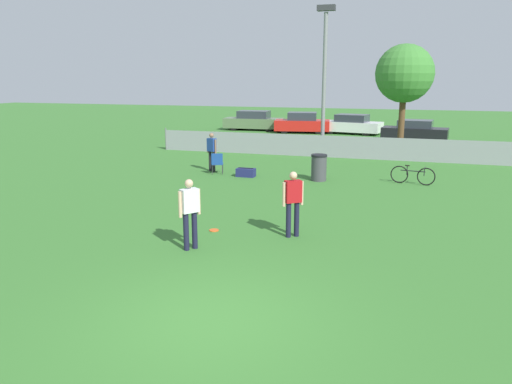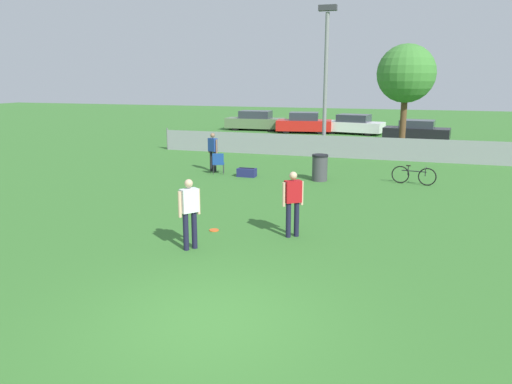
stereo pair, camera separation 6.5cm
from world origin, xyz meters
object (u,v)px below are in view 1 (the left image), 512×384
(folding_chair_sideline, at_px, (217,162))
(gear_bag_sideline, at_px, (246,173))
(player_defender_red, at_px, (293,199))
(bicycle_sideline, at_px, (413,175))
(parked_car_white, at_px, (352,125))
(spectator_in_blue, at_px, (212,150))
(player_receiver_white, at_px, (190,209))
(parked_car_olive, at_px, (254,121))
(light_pole, at_px, (325,67))
(tree_near_pole, at_px, (405,74))
(parked_car_red, at_px, (302,123))
(frisbee_disc, at_px, (214,230))
(parked_car_dark, at_px, (415,131))
(trash_bin, at_px, (319,167))

(folding_chair_sideline, relative_size, gear_bag_sideline, 1.18)
(player_defender_red, relative_size, bicycle_sideline, 1.02)
(bicycle_sideline, relative_size, parked_car_white, 0.37)
(spectator_in_blue, distance_m, folding_chair_sideline, 0.81)
(player_defender_red, bearing_deg, gear_bag_sideline, 79.91)
(player_receiver_white, xyz_separation_m, folding_chair_sideline, (-2.95, 8.93, -0.47))
(parked_car_olive, xyz_separation_m, parked_car_white, (7.53, -0.45, -0.03))
(folding_chair_sideline, relative_size, parked_car_olive, 0.19)
(light_pole, bearing_deg, bicycle_sideline, -54.55)
(tree_near_pole, relative_size, bicycle_sideline, 3.44)
(player_defender_red, xyz_separation_m, parked_car_red, (-5.17, 24.21, -0.26))
(spectator_in_blue, bearing_deg, bicycle_sideline, -157.70)
(frisbee_disc, height_order, gear_bag_sideline, gear_bag_sideline)
(spectator_in_blue, height_order, parked_car_dark, spectator_in_blue)
(player_receiver_white, bearing_deg, spectator_in_blue, 55.83)
(player_receiver_white, relative_size, parked_car_olive, 0.37)
(gear_bag_sideline, bearing_deg, parked_car_white, 83.22)
(spectator_in_blue, xyz_separation_m, folding_chair_sideline, (0.45, -0.50, -0.45))
(player_defender_red, xyz_separation_m, parked_car_dark, (2.74, 21.41, -0.30))
(folding_chair_sideline, bearing_deg, trash_bin, 161.08)
(tree_near_pole, height_order, folding_chair_sideline, tree_near_pole)
(spectator_in_blue, bearing_deg, parked_car_white, -79.50)
(frisbee_disc, relative_size, parked_car_white, 0.06)
(light_pole, height_order, trash_bin, light_pole)
(trash_bin, bearing_deg, parked_car_white, 93.00)
(player_defender_red, height_order, folding_chair_sideline, player_defender_red)
(gear_bag_sideline, relative_size, parked_car_white, 0.17)
(player_receiver_white, relative_size, trash_bin, 1.62)
(frisbee_disc, xyz_separation_m, trash_bin, (1.38, 7.36, 0.51))
(player_defender_red, relative_size, frisbee_disc, 6.58)
(spectator_in_blue, bearing_deg, tree_near_pole, -110.89)
(player_defender_red, distance_m, bicycle_sideline, 8.14)
(player_receiver_white, xyz_separation_m, bicycle_sideline, (4.85, 9.27, -0.62))
(player_receiver_white, distance_m, trash_bin, 8.98)
(frisbee_disc, height_order, parked_car_red, parked_car_red)
(player_receiver_white, bearing_deg, bicycle_sideline, 8.41)
(folding_chair_sideline, xyz_separation_m, parked_car_white, (3.39, 17.23, 0.17))
(player_defender_red, distance_m, folding_chair_sideline, 8.83)
(player_defender_red, distance_m, parked_car_white, 24.55)
(light_pole, xyz_separation_m, parked_car_white, (0.23, 10.37, -3.79))
(tree_near_pole, bearing_deg, folding_chair_sideline, -130.73)
(light_pole, bearing_deg, trash_bin, -80.69)
(player_defender_red, distance_m, parked_car_dark, 21.59)
(parked_car_red, bearing_deg, folding_chair_sideline, -98.77)
(gear_bag_sideline, xyz_separation_m, parked_car_dark, (6.42, 14.31, 0.50))
(gear_bag_sideline, bearing_deg, tree_near_pole, 55.57)
(player_receiver_white, bearing_deg, tree_near_pole, 22.54)
(folding_chair_sideline, height_order, parked_car_red, parked_car_red)
(trash_bin, distance_m, parked_car_red, 17.58)
(player_receiver_white, bearing_deg, parked_car_olive, 50.95)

